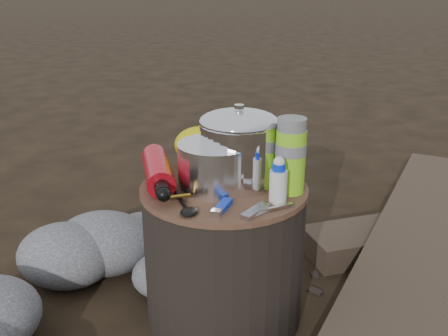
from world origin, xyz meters
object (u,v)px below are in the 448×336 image
(fuel_bottle, at_px, (158,170))
(thermos, at_px, (290,156))
(stump, at_px, (224,253))
(camping_pot, at_px, (239,147))
(travel_mug, at_px, (281,158))
(log_main, at_px, (417,267))

(fuel_bottle, height_order, thermos, thermos)
(stump, bearing_deg, camping_pot, 47.57)
(camping_pot, xyz_separation_m, travel_mug, (0.10, 0.10, -0.05))
(fuel_bottle, relative_size, thermos, 1.55)
(camping_pot, bearing_deg, stump, -132.43)
(stump, height_order, camping_pot, camping_pot)
(thermos, distance_m, travel_mug, 0.13)
(stump, distance_m, camping_pot, 0.32)
(stump, distance_m, thermos, 0.36)
(fuel_bottle, distance_m, travel_mug, 0.36)
(fuel_bottle, distance_m, thermos, 0.37)
(log_main, xyz_separation_m, fuel_bottle, (-0.75, -0.35, 0.38))
(fuel_bottle, relative_size, travel_mug, 2.92)
(thermos, xyz_separation_m, travel_mug, (-0.04, 0.11, -0.05))
(thermos, height_order, travel_mug, thermos)
(log_main, bearing_deg, stump, -140.48)
(stump, bearing_deg, log_main, 29.13)
(stump, xyz_separation_m, fuel_bottle, (-0.19, -0.03, 0.25))
(travel_mug, bearing_deg, fuel_bottle, -153.15)
(camping_pot, height_order, travel_mug, camping_pot)
(camping_pot, height_order, thermos, camping_pot)
(camping_pot, xyz_separation_m, fuel_bottle, (-0.22, -0.07, -0.07))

